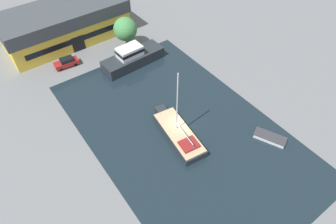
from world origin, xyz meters
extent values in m
plane|color=slate|center=(0.00, 0.00, 0.00)|extent=(440.00, 440.00, 0.00)
cube|color=black|center=(0.00, 0.00, 0.00)|extent=(24.02, 39.30, 0.01)
cube|color=gold|center=(-3.50, 31.42, 2.10)|extent=(22.77, 10.46, 4.20)
cube|color=#383D42|center=(-3.50, 31.42, 5.39)|extent=(23.45, 10.77, 2.38)
cube|color=black|center=(-3.41, 26.37, 1.47)|extent=(2.40, 0.10, 2.94)
cube|color=black|center=(-3.41, 26.38, 2.31)|extent=(19.20, 0.38, 1.05)
cylinder|color=brown|center=(4.34, 22.12, 1.13)|extent=(0.29, 0.29, 2.25)
sphere|color=#428447|center=(4.34, 22.12, 3.87)|extent=(4.32, 4.32, 4.32)
cube|color=maroon|center=(-7.26, 23.30, 0.66)|extent=(4.31, 2.07, 0.75)
cube|color=black|center=(-7.09, 23.29, 1.31)|extent=(2.29, 1.70, 0.56)
cube|color=black|center=(-8.19, 23.38, 1.29)|extent=(0.15, 1.39, 0.45)
cylinder|color=black|center=(-8.61, 22.64, 0.30)|extent=(0.61, 0.25, 0.60)
cylinder|color=black|center=(-8.49, 24.17, 0.30)|extent=(0.61, 0.25, 0.60)
cylinder|color=black|center=(-6.03, 22.43, 0.30)|extent=(0.61, 0.25, 0.60)
cylinder|color=black|center=(-5.90, 23.97, 0.30)|extent=(0.61, 0.25, 0.60)
cube|color=#23282D|center=(-1.08, -1.11, 0.55)|extent=(4.46, 9.77, 1.09)
cube|color=#23282D|center=(-0.43, 4.17, 0.55)|extent=(1.63, 1.38, 1.09)
cube|color=tan|center=(-1.08, -1.11, 1.13)|extent=(4.28, 9.38, 0.08)
cylinder|color=silver|center=(-1.00, -0.40, 6.06)|extent=(0.16, 0.16, 9.78)
cylinder|color=silver|center=(-1.26, -2.51, 2.27)|extent=(0.64, 4.23, 0.12)
cube|color=maroon|center=(-1.40, -3.68, 1.32)|extent=(2.56, 2.35, 0.30)
cube|color=#23282D|center=(2.65, 17.08, 0.95)|extent=(11.33, 4.21, 1.89)
cube|color=black|center=(2.65, 17.08, 0.15)|extent=(11.45, 4.29, 0.18)
cube|color=silver|center=(2.09, 17.05, 2.77)|extent=(4.37, 2.84, 1.74)
cube|color=black|center=(2.09, 17.05, 2.94)|extent=(4.46, 2.92, 0.56)
cube|color=silver|center=(8.92, -8.81, 0.29)|extent=(3.22, 4.47, 0.58)
cube|color=#333338|center=(8.92, -8.81, 0.62)|extent=(3.38, 4.67, 0.08)
camera|label=1|loc=(-17.77, -21.50, 32.81)|focal=32.00mm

